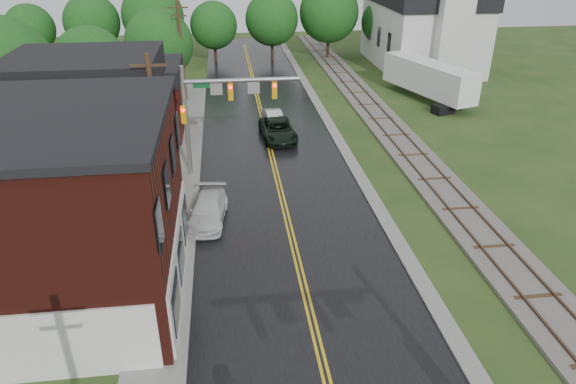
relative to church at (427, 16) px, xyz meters
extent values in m
cube|color=black|center=(-20.00, -23.74, -5.83)|extent=(10.00, 90.00, 0.02)
cube|color=gray|center=(-14.60, -18.74, -5.83)|extent=(0.80, 70.00, 0.12)
cube|color=gray|center=(-26.20, -28.74, -5.83)|extent=(2.40, 50.00, 0.12)
cube|color=silver|center=(-25.45, -38.74, -4.33)|extent=(0.10, 9.50, 3.00)
cube|color=tan|center=(-31.00, -27.74, -2.63)|extent=(8.00, 7.00, 6.40)
cube|color=#3F0F0C|center=(-30.00, -18.74, -3.63)|extent=(7.00, 6.00, 4.40)
cube|color=silver|center=(0.00, 1.26, -2.33)|extent=(10.00, 16.00, 7.00)
cube|color=silver|center=(0.00, -6.74, -0.33)|extent=(3.20, 3.20, 11.00)
cube|color=#59544C|center=(-10.00, -18.74, -5.73)|extent=(3.20, 80.00, 0.20)
cube|color=#4C3828|center=(-10.72, -18.74, -5.59)|extent=(0.10, 80.00, 0.12)
cube|color=#4C3828|center=(-9.28, -18.74, -5.59)|extent=(0.10, 80.00, 0.12)
cylinder|color=gray|center=(-25.60, -26.74, -2.23)|extent=(0.28, 0.28, 7.20)
cylinder|color=gray|center=(-22.00, -26.74, 0.37)|extent=(7.20, 0.26, 0.26)
cube|color=orange|center=(-22.72, -26.74, -0.33)|extent=(0.32, 0.30, 1.05)
cube|color=orange|center=(-19.98, -26.74, -0.33)|extent=(0.32, 0.30, 1.05)
cube|color=gray|center=(-23.58, -26.74, -0.13)|extent=(0.75, 0.06, 0.75)
cube|color=gray|center=(-21.28, -26.74, -0.13)|extent=(0.75, 0.06, 0.75)
cube|color=#0C5926|center=(-24.30, -26.74, 0.12)|extent=(1.40, 0.04, 0.30)
sphere|color=#FF0C0C|center=(-22.72, -26.92, 0.00)|extent=(0.20, 0.20, 0.20)
cylinder|color=#382616|center=(-26.80, -31.74, -1.33)|extent=(0.28, 0.28, 9.00)
cube|color=#382616|center=(-26.80, -31.74, 2.57)|extent=(1.80, 0.12, 0.12)
cube|color=#382616|center=(-26.80, -31.74, 1.87)|extent=(1.40, 0.12, 0.12)
cylinder|color=#382616|center=(-26.80, -9.74, -1.33)|extent=(0.28, 0.28, 9.00)
cube|color=#382616|center=(-26.80, -9.74, 2.57)|extent=(1.80, 0.12, 0.12)
cube|color=#382616|center=(-26.80, -9.74, 1.87)|extent=(1.40, 0.12, 0.12)
cylinder|color=black|center=(-38.00, -21.74, -4.12)|extent=(0.36, 0.36, 3.42)
sphere|color=#164E1A|center=(-38.00, -21.74, 0.06)|extent=(7.60, 7.60, 7.60)
sphere|color=#164E1A|center=(-37.40, -22.14, -0.61)|extent=(5.32, 5.32, 5.32)
cylinder|color=black|center=(-34.00, -13.74, -4.48)|extent=(0.36, 0.36, 2.70)
sphere|color=#164E1A|center=(-34.00, -13.74, -1.18)|extent=(6.00, 6.00, 6.00)
sphere|color=#164E1A|center=(-33.40, -14.14, -1.71)|extent=(4.20, 4.20, 4.20)
cylinder|color=black|center=(-29.00, -7.74, -4.39)|extent=(0.36, 0.36, 2.88)
sphere|color=#164E1A|center=(-29.00, -7.74, -0.87)|extent=(6.40, 6.40, 6.40)
sphere|color=#164E1A|center=(-28.40, -8.14, -1.43)|extent=(4.48, 4.48, 4.48)
imported|color=black|center=(-19.20, -20.98, -5.10)|extent=(2.77, 5.42, 1.46)
imported|color=silver|center=(-19.20, -17.92, -5.21)|extent=(1.77, 3.91, 1.25)
imported|color=silver|center=(-24.35, -33.02, -5.17)|extent=(2.42, 4.78, 1.33)
cube|color=black|center=(-4.08, -16.54, -5.43)|extent=(2.08, 1.69, 0.80)
cylinder|color=gray|center=(-4.08, -9.64, -5.43)|extent=(0.16, 0.16, 0.80)
cube|color=white|center=(-4.08, -12.40, -3.65)|extent=(5.68, 11.24, 2.76)
camera|label=1|loc=(-23.03, -58.10, 8.54)|focal=32.00mm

